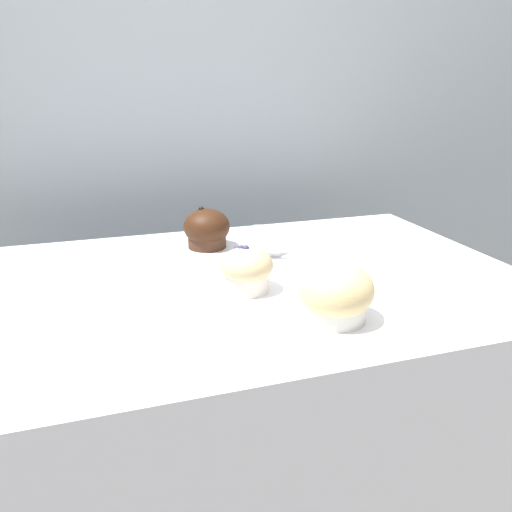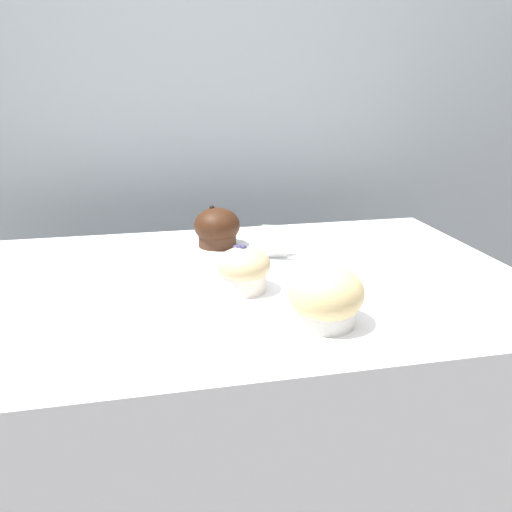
{
  "view_description": "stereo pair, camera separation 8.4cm",
  "coord_description": "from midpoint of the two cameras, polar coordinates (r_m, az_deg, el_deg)",
  "views": [
    {
      "loc": [
        -0.21,
        -0.77,
        1.28
      ],
      "look_at": [
        0.03,
        -0.02,
        1.0
      ],
      "focal_mm": 35.0,
      "sensor_mm": 36.0,
      "label": 1
    },
    {
      "loc": [
        -0.13,
        -0.79,
        1.28
      ],
      "look_at": [
        0.03,
        -0.02,
        1.0
      ],
      "focal_mm": 35.0,
      "sensor_mm": 36.0,
      "label": 2
    }
  ],
  "objects": [
    {
      "name": "muffin_back_left",
      "position": [
        0.7,
        5.78,
        -4.39
      ],
      "size": [
        0.11,
        0.11,
        0.08
      ],
      "color": "white",
      "rests_on": "display_counter"
    },
    {
      "name": "wall_back",
      "position": [
        1.44,
        -10.23,
        3.57
      ],
      "size": [
        3.2,
        0.1,
        1.8
      ],
      "primitive_type": "cube",
      "color": "#A8B2B7",
      "rests_on": "ground"
    },
    {
      "name": "muffin_front_center",
      "position": [
        0.8,
        -3.83,
        -1.57
      ],
      "size": [
        0.09,
        0.09,
        0.08
      ],
      "color": "silver",
      "rests_on": "display_counter"
    },
    {
      "name": "price_card",
      "position": [
        0.96,
        -1.2,
        1.62
      ],
      "size": [
        0.06,
        0.05,
        0.06
      ],
      "color": "white",
      "rests_on": "display_counter"
    },
    {
      "name": "display_counter",
      "position": [
        1.13,
        -4.11,
        -25.88
      ],
      "size": [
        1.0,
        0.64,
        0.96
      ],
      "primitive_type": "cube",
      "color": "white",
      "rests_on": "ground"
    },
    {
      "name": "muffin_back_right",
      "position": [
        1.03,
        -7.98,
        2.97
      ],
      "size": [
        0.09,
        0.09,
        0.08
      ],
      "color": "#43281A",
      "rests_on": "display_counter"
    }
  ]
}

